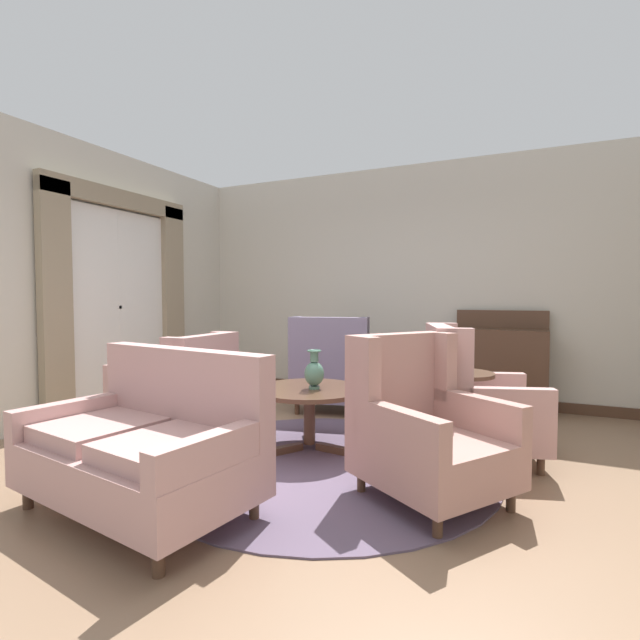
{
  "coord_description": "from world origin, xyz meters",
  "views": [
    {
      "loc": [
        1.48,
        -2.92,
        1.29
      ],
      "look_at": [
        -0.3,
        0.9,
        1.09
      ],
      "focal_mm": 26.12,
      "sensor_mm": 36.0,
      "label": 1
    }
  ],
  "objects_px": {
    "porcelain_vase": "(314,372)",
    "sideboard": "(500,365)",
    "settee": "(146,445)",
    "side_table": "(461,406)",
    "armchair_near_sideboard": "(472,403)",
    "armchair_far_left": "(332,372)",
    "armchair_beside_settee": "(181,392)",
    "armchair_foreground_right": "(423,430)",
    "coffee_table": "(309,398)"
  },
  "relations": [
    {
      "from": "porcelain_vase",
      "to": "sideboard",
      "type": "distance_m",
      "value": 2.47
    },
    {
      "from": "settee",
      "to": "side_table",
      "type": "relative_size",
      "value": 2.25
    },
    {
      "from": "armchair_near_sideboard",
      "to": "sideboard",
      "type": "distance_m",
      "value": 1.7
    },
    {
      "from": "settee",
      "to": "armchair_far_left",
      "type": "bearing_deg",
      "value": 98.12
    },
    {
      "from": "armchair_beside_settee",
      "to": "armchair_foreground_right",
      "type": "relative_size",
      "value": 0.85
    },
    {
      "from": "porcelain_vase",
      "to": "armchair_far_left",
      "type": "height_order",
      "value": "armchair_far_left"
    },
    {
      "from": "armchair_foreground_right",
      "to": "settee",
      "type": "bearing_deg",
      "value": 155.15
    },
    {
      "from": "armchair_far_left",
      "to": "sideboard",
      "type": "height_order",
      "value": "sideboard"
    },
    {
      "from": "armchair_near_sideboard",
      "to": "porcelain_vase",
      "type": "bearing_deg",
      "value": 89.3
    },
    {
      "from": "settee",
      "to": "armchair_beside_settee",
      "type": "bearing_deg",
      "value": 132.9
    },
    {
      "from": "coffee_table",
      "to": "armchair_beside_settee",
      "type": "relative_size",
      "value": 0.98
    },
    {
      "from": "armchair_beside_settee",
      "to": "side_table",
      "type": "xyz_separation_m",
      "value": [
        2.45,
        0.5,
        0.0
      ]
    },
    {
      "from": "armchair_far_left",
      "to": "porcelain_vase",
      "type": "bearing_deg",
      "value": 94.63
    },
    {
      "from": "armchair_beside_settee",
      "to": "armchair_far_left",
      "type": "bearing_deg",
      "value": 145.99
    },
    {
      "from": "porcelain_vase",
      "to": "armchair_foreground_right",
      "type": "xyz_separation_m",
      "value": [
        1.03,
        -0.52,
        -0.23
      ]
    },
    {
      "from": "armchair_far_left",
      "to": "armchair_beside_settee",
      "type": "xyz_separation_m",
      "value": [
        -0.9,
        -1.47,
        -0.04
      ]
    },
    {
      "from": "coffee_table",
      "to": "armchair_far_left",
      "type": "xyz_separation_m",
      "value": [
        -0.36,
        1.31,
        0.01
      ]
    },
    {
      "from": "settee",
      "to": "armchair_near_sideboard",
      "type": "height_order",
      "value": "armchair_near_sideboard"
    },
    {
      "from": "porcelain_vase",
      "to": "armchair_far_left",
      "type": "xyz_separation_m",
      "value": [
        -0.41,
        1.33,
        -0.21
      ]
    },
    {
      "from": "settee",
      "to": "armchair_far_left",
      "type": "height_order",
      "value": "armchair_far_left"
    },
    {
      "from": "settee",
      "to": "armchair_beside_settee",
      "type": "height_order",
      "value": "settee"
    },
    {
      "from": "porcelain_vase",
      "to": "armchair_foreground_right",
      "type": "distance_m",
      "value": 1.17
    },
    {
      "from": "armchair_far_left",
      "to": "sideboard",
      "type": "relative_size",
      "value": 0.94
    },
    {
      "from": "coffee_table",
      "to": "settee",
      "type": "height_order",
      "value": "settee"
    },
    {
      "from": "settee",
      "to": "armchair_beside_settee",
      "type": "relative_size",
      "value": 1.63
    },
    {
      "from": "porcelain_vase",
      "to": "armchair_beside_settee",
      "type": "height_order",
      "value": "armchair_beside_settee"
    },
    {
      "from": "side_table",
      "to": "armchair_far_left",
      "type": "bearing_deg",
      "value": 147.95
    },
    {
      "from": "armchair_near_sideboard",
      "to": "armchair_beside_settee",
      "type": "relative_size",
      "value": 1.11
    },
    {
      "from": "armchair_far_left",
      "to": "armchair_beside_settee",
      "type": "distance_m",
      "value": 1.72
    },
    {
      "from": "coffee_table",
      "to": "settee",
      "type": "distance_m",
      "value": 1.49
    },
    {
      "from": "armchair_near_sideboard",
      "to": "armchair_foreground_right",
      "type": "relative_size",
      "value": 0.94
    },
    {
      "from": "porcelain_vase",
      "to": "side_table",
      "type": "xyz_separation_m",
      "value": [
        1.14,
        0.36,
        -0.25
      ]
    },
    {
      "from": "armchair_near_sideboard",
      "to": "armchair_foreground_right",
      "type": "distance_m",
      "value": 0.92
    },
    {
      "from": "porcelain_vase",
      "to": "armchair_foreground_right",
      "type": "relative_size",
      "value": 0.29
    },
    {
      "from": "porcelain_vase",
      "to": "side_table",
      "type": "relative_size",
      "value": 0.47
    },
    {
      "from": "side_table",
      "to": "coffee_table",
      "type": "bearing_deg",
      "value": -164.15
    },
    {
      "from": "side_table",
      "to": "sideboard",
      "type": "height_order",
      "value": "sideboard"
    },
    {
      "from": "coffee_table",
      "to": "armchair_beside_settee",
      "type": "bearing_deg",
      "value": -172.64
    },
    {
      "from": "porcelain_vase",
      "to": "armchair_foreground_right",
      "type": "height_order",
      "value": "armchair_foreground_right"
    },
    {
      "from": "porcelain_vase",
      "to": "sideboard",
      "type": "bearing_deg",
      "value": 57.68
    },
    {
      "from": "armchair_far_left",
      "to": "armchair_foreground_right",
      "type": "bearing_deg",
      "value": 115.28
    },
    {
      "from": "armchair_foreground_right",
      "to": "sideboard",
      "type": "distance_m",
      "value": 2.62
    },
    {
      "from": "armchair_near_sideboard",
      "to": "armchair_beside_settee",
      "type": "bearing_deg",
      "value": 83.71
    },
    {
      "from": "sideboard",
      "to": "side_table",
      "type": "bearing_deg",
      "value": -95.86
    },
    {
      "from": "armchair_far_left",
      "to": "armchair_near_sideboard",
      "type": "xyz_separation_m",
      "value": [
        1.63,
        -0.95,
        -0.01
      ]
    },
    {
      "from": "coffee_table",
      "to": "side_table",
      "type": "height_order",
      "value": "side_table"
    },
    {
      "from": "coffee_table",
      "to": "porcelain_vase",
      "type": "xyz_separation_m",
      "value": [
        0.05,
        -0.02,
        0.23
      ]
    },
    {
      "from": "coffee_table",
      "to": "armchair_far_left",
      "type": "relative_size",
      "value": 0.87
    },
    {
      "from": "porcelain_vase",
      "to": "armchair_beside_settee",
      "type": "xyz_separation_m",
      "value": [
        -1.31,
        -0.14,
        -0.25
      ]
    },
    {
      "from": "armchair_far_left",
      "to": "side_table",
      "type": "height_order",
      "value": "armchair_far_left"
    }
  ]
}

